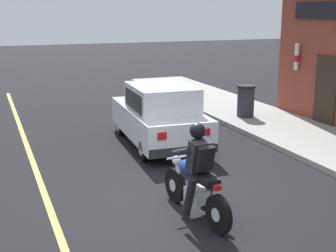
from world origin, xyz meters
The scene contains 6 objects.
ground_plane centered at (0.00, 0.00, 0.00)m, with size 80.00×80.00×0.00m, color black.
sidewalk_curb centered at (5.19, 3.00, 0.07)m, with size 2.60×22.00×0.14m, color #9E9B93.
lane_stripe centered at (-1.80, 3.00, 0.00)m, with size 0.12×19.80×0.01m, color #D1C64C.
motorcycle_with_rider centered at (0.44, -0.70, 0.68)m, with size 0.61×2.02×1.62m.
car_hatchback centered at (1.39, 3.52, 0.77)m, with size 1.85×3.86×1.57m.
trash_bin centered at (4.80, 5.02, 0.64)m, with size 0.56×0.56×0.98m.
Camera 1 is at (-2.66, -7.28, 3.38)m, focal length 50.00 mm.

